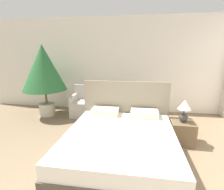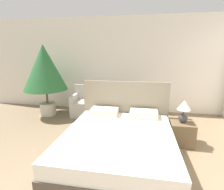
# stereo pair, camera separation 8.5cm
# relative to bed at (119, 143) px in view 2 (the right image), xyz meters

# --- Properties ---
(wall_back) EXTENTS (10.00, 0.06, 2.90)m
(wall_back) POSITION_rel_bed_xyz_m (-0.19, 2.74, 1.16)
(wall_back) COLOR silver
(wall_back) RESTS_ON ground_plane
(bed) EXTENTS (1.89, 2.15, 1.22)m
(bed) POSITION_rel_bed_xyz_m (0.00, 0.00, 0.00)
(bed) COLOR #4C4238
(bed) RESTS_ON ground_plane
(armchair_near_window_left) EXTENTS (0.72, 0.66, 0.88)m
(armchair_near_window_left) POSITION_rel_bed_xyz_m (-1.31, 2.00, -0.01)
(armchair_near_window_left) COLOR #B7B2A8
(armchair_near_window_left) RESTS_ON ground_plane
(armchair_near_window_right) EXTENTS (0.73, 0.67, 0.88)m
(armchair_near_window_right) POSITION_rel_bed_xyz_m (-0.23, 2.00, -0.01)
(armchair_near_window_right) COLOR #B7B2A8
(armchair_near_window_right) RESTS_ON ground_plane
(potted_palm) EXTENTS (1.24, 1.24, 2.06)m
(potted_palm) POSITION_rel_bed_xyz_m (-2.41, 1.85, 1.08)
(potted_palm) COLOR beige
(potted_palm) RESTS_ON ground_plane
(nightstand) EXTENTS (0.46, 0.47, 0.47)m
(nightstand) POSITION_rel_bed_xyz_m (1.19, 0.72, -0.06)
(nightstand) COLOR brown
(nightstand) RESTS_ON ground_plane
(table_lamp) EXTENTS (0.26, 0.26, 0.46)m
(table_lamp) POSITION_rel_bed_xyz_m (1.19, 0.71, 0.45)
(table_lamp) COLOR #333333
(table_lamp) RESTS_ON nightstand
(side_table) EXTENTS (0.32, 0.32, 0.51)m
(side_table) POSITION_rel_bed_xyz_m (-0.77, 1.94, -0.03)
(side_table) COLOR #B7AD93
(side_table) RESTS_ON ground_plane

